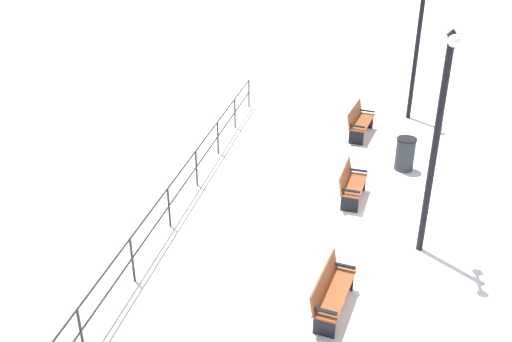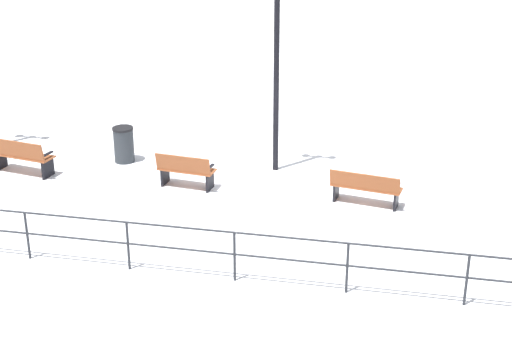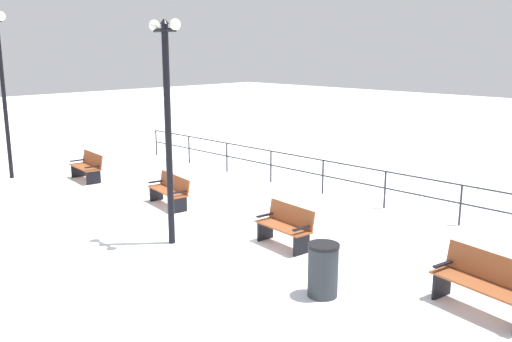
# 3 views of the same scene
# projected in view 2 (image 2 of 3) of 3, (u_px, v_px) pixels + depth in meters

# --- Properties ---
(ground_plane) EXTENTS (80.00, 80.00, 0.00)m
(ground_plane) POSITION_uv_depth(u_px,v_px,m) (274.00, 196.00, 17.79)
(ground_plane) COLOR white
(ground_plane) RESTS_ON ground
(bench_second) EXTENTS (0.76, 1.67, 0.83)m
(bench_second) POSITION_uv_depth(u_px,v_px,m) (366.00, 187.00, 17.15)
(bench_second) COLOR brown
(bench_second) RESTS_ON ground
(bench_third) EXTENTS (0.68, 1.43, 0.89)m
(bench_third) POSITION_uv_depth(u_px,v_px,m) (186.00, 170.00, 18.07)
(bench_third) COLOR brown
(bench_third) RESTS_ON ground
(bench_fourth) EXTENTS (0.85, 1.73, 0.96)m
(bench_fourth) POSITION_uv_depth(u_px,v_px,m) (20.00, 155.00, 18.87)
(bench_fourth) COLOR brown
(bench_fourth) RESTS_ON ground
(lamppost_middle) EXTENTS (0.23, 0.94, 4.79)m
(lamppost_middle) POSITION_uv_depth(u_px,v_px,m) (277.00, 57.00, 18.23)
(lamppost_middle) COLOR black
(lamppost_middle) RESTS_ON ground
(waterfront_railing) EXTENTS (0.05, 16.78, 1.02)m
(waterfront_railing) POSITION_uv_depth(u_px,v_px,m) (234.00, 247.00, 13.91)
(waterfront_railing) COLOR #26282D
(waterfront_railing) RESTS_ON ground
(trash_bin) EXTENTS (0.55, 0.55, 0.94)m
(trash_bin) POSITION_uv_depth(u_px,v_px,m) (124.00, 144.00, 19.69)
(trash_bin) COLOR #2D3338
(trash_bin) RESTS_ON ground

